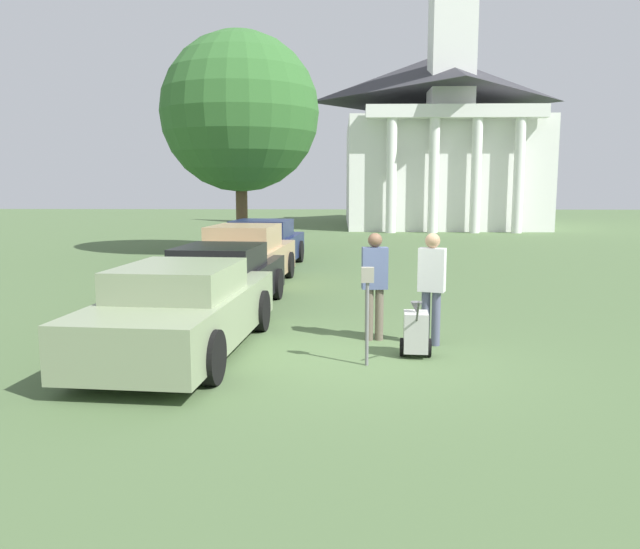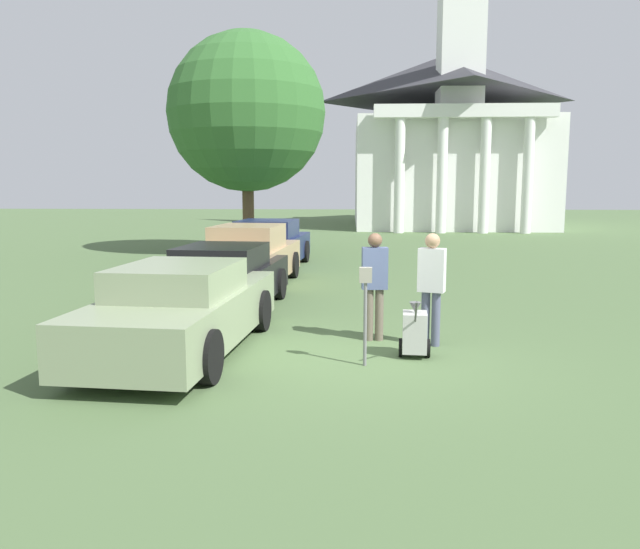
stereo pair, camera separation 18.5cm
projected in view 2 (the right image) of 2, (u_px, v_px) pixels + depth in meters
name	position (u px, v px, depth m)	size (l,w,h in m)	color
ground_plane	(352.00, 357.00, 9.43)	(120.00, 120.00, 0.00)	#4C663D
parked_car_sage	(183.00, 310.00, 9.67)	(2.29, 5.09, 1.40)	gray
parked_car_black	(224.00, 280.00, 12.86)	(2.21, 4.87, 1.38)	black
parked_car_tan	(250.00, 258.00, 16.10)	(2.25, 5.04, 1.58)	tan
parked_car_navy	(269.00, 245.00, 19.75)	(2.38, 4.95, 1.51)	#19234C
parking_meter	(365.00, 298.00, 8.87)	(0.18, 0.09, 1.43)	slate
person_worker	(375.00, 279.00, 10.34)	(0.43, 0.25, 1.81)	#665B4C
person_supervisor	(432.00, 282.00, 9.99)	(0.47, 0.35, 1.83)	#515670
equipment_cart	(415.00, 332.00, 9.41)	(0.49, 1.00, 1.00)	#B2B2AD
church	(445.00, 135.00, 40.34)	(11.72, 14.67, 23.18)	white
shade_tree	(247.00, 113.00, 23.27)	(5.89, 5.89, 8.23)	brown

